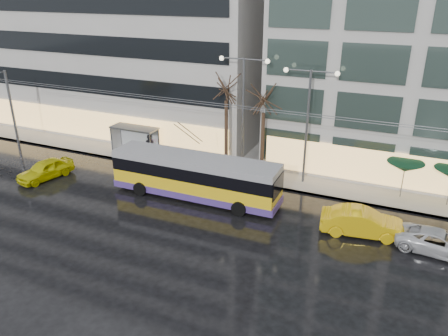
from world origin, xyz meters
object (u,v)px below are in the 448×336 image
Objects in this scene: taxi_a at (45,169)px; bus_shelter at (132,134)px; street_lamp_near at (243,100)px; trolleybus at (195,178)px.

bus_shelter is at bearing 78.29° from taxi_a.
street_lamp_near reaches higher than bus_shelter.
bus_shelter is at bearing 149.09° from trolleybus.
street_lamp_near is 16.33m from taxi_a.
bus_shelter is 0.47× the size of street_lamp_near.
street_lamp_near is 2.04× the size of taxi_a.
street_lamp_near reaches higher than trolleybus.
street_lamp_near is at bearing 0.63° from bus_shelter.
taxi_a is at bearing -152.09° from street_lamp_near.
taxi_a is (-13.67, -7.24, -5.24)m from street_lamp_near.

